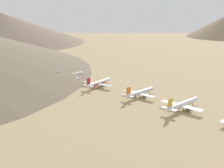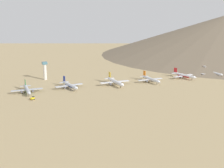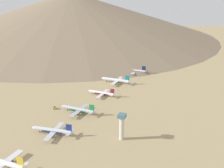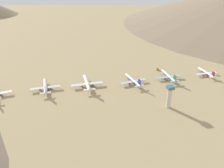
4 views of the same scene
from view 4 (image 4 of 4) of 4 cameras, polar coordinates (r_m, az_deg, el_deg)
ground_plane at (r=318.07m, az=4.50°, el=0.37°), size 2769.29×2769.29×0.00m
parked_jet_2 at (r=365.33m, az=22.48°, el=2.62°), size 41.27×33.45×11.92m
parked_jet_3 at (r=335.54m, az=13.99°, el=1.94°), size 47.17×38.29×13.61m
parked_jet_4 at (r=313.60m, az=5.29°, el=0.86°), size 47.31×38.59×13.65m
parked_jet_5 at (r=305.91m, az=-6.24°, el=0.23°), size 52.32×42.44×15.10m
parked_jet_6 at (r=308.05m, az=-16.36°, el=-0.67°), size 47.58×38.54×13.76m
service_truck at (r=362.12m, az=11.35°, el=3.67°), size 5.19×5.62×3.90m
control_tower at (r=262.16m, az=14.17°, el=-2.80°), size 7.20×7.20×27.02m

